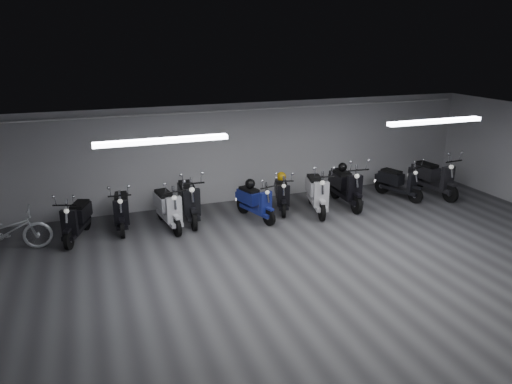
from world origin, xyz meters
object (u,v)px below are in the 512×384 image
object	(u,v)px
bicycle	(6,227)
helmet_0	(250,184)
scooter_1	(121,204)
scooter_4	(255,196)
scooter_0	(76,213)
helmet_2	(281,177)
scooter_8	(400,177)
scooter_3	(189,193)
scooter_2	(168,201)
scooter_6	(317,186)
scooter_7	(346,180)
scooter_9	(434,171)
scooter_5	(282,189)
helmet_1	(343,167)

from	to	relation	value
bicycle	helmet_0	xyz separation A→B (m)	(5.70, 0.23, 0.32)
scooter_1	scooter_4	world-z (taller)	scooter_1
scooter_0	helmet_2	xyz separation A→B (m)	(5.31, 0.38, 0.25)
helmet_0	scooter_8	bearing A→B (deg)	-0.89
scooter_3	scooter_2	bearing A→B (deg)	-151.99
scooter_2	scooter_6	distance (m)	3.96
scooter_3	scooter_8	size ratio (longest dim) A/B	1.15
scooter_0	scooter_6	bearing A→B (deg)	16.90
scooter_1	scooter_7	bearing A→B (deg)	1.38
scooter_2	scooter_9	xyz separation A→B (m)	(7.83, -0.20, 0.06)
scooter_9	scooter_1	bearing A→B (deg)	170.61
scooter_2	scooter_5	size ratio (longest dim) A/B	1.12
scooter_2	scooter_8	bearing A→B (deg)	-8.40
scooter_3	helmet_2	xyz separation A→B (m)	(2.61, 0.14, 0.15)
scooter_6	scooter_9	xyz separation A→B (m)	(3.88, 0.06, 0.02)
scooter_4	scooter_9	size ratio (longest dim) A/B	0.84
scooter_8	helmet_0	distance (m)	4.59
helmet_1	helmet_2	bearing A→B (deg)	173.02
scooter_6	scooter_7	world-z (taller)	scooter_7
scooter_5	scooter_6	distance (m)	0.95
scooter_8	helmet_1	distance (m)	1.84
scooter_2	bicycle	bearing A→B (deg)	175.22
scooter_4	bicycle	xyz separation A→B (m)	(-5.77, -0.01, -0.04)
scooter_0	helmet_2	size ratio (longest dim) A/B	6.60
helmet_2	scooter_0	bearing A→B (deg)	-175.86
scooter_6	scooter_8	world-z (taller)	scooter_6
scooter_3	scooter_6	world-z (taller)	scooter_3
helmet_0	scooter_5	bearing A→B (deg)	9.51
scooter_0	bicycle	bearing A→B (deg)	-151.44
bicycle	scooter_2	bearing A→B (deg)	-88.70
scooter_0	bicycle	world-z (taller)	scooter_0
scooter_4	scooter_8	world-z (taller)	scooter_8
scooter_6	helmet_1	xyz separation A→B (m)	(1.01, 0.45, 0.33)
scooter_0	helmet_1	distance (m)	7.09
scooter_6	scooter_9	world-z (taller)	scooter_9
scooter_6	helmet_1	world-z (taller)	scooter_6
scooter_3	bicycle	size ratio (longest dim) A/B	1.10
scooter_9	scooter_6	bearing A→B (deg)	174.66
scooter_2	scooter_6	world-z (taller)	scooter_6
scooter_4	helmet_0	size ratio (longest dim) A/B	6.38
bicycle	helmet_2	bearing A→B (deg)	-86.78
scooter_4	bicycle	world-z (taller)	scooter_4
helmet_0	scooter_3	bearing A→B (deg)	171.39
helmet_1	scooter_2	bearing A→B (deg)	-177.77
bicycle	helmet_1	bearing A→B (deg)	-89.30
scooter_3	helmet_2	world-z (taller)	scooter_3
scooter_3	scooter_5	distance (m)	2.54
scooter_1	scooter_8	size ratio (longest dim) A/B	1.01
scooter_6	helmet_2	distance (m)	1.02
scooter_6	helmet_2	xyz separation A→B (m)	(-0.76, 0.66, 0.17)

